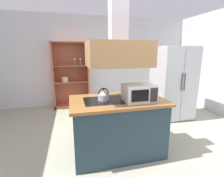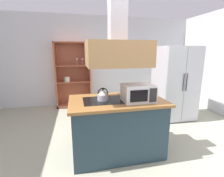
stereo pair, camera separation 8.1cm
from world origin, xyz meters
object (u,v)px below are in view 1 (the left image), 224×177
(kettle, at_px, (104,95))
(cutting_board, at_px, (129,95))
(dish_cabinet, at_px, (71,79))
(refrigerator, at_px, (173,83))
(microwave, at_px, (139,93))

(kettle, xyz_separation_m, cutting_board, (0.49, 0.21, -0.07))
(dish_cabinet, bearing_deg, refrigerator, -31.45)
(dish_cabinet, distance_m, kettle, 2.66)
(microwave, bearing_deg, dish_cabinet, 109.24)
(refrigerator, xyz_separation_m, microwave, (-1.46, -1.29, 0.15))
(refrigerator, height_order, kettle, refrigerator)
(kettle, relative_size, cutting_board, 0.57)
(refrigerator, relative_size, cutting_board, 5.18)
(cutting_board, height_order, microwave, microwave)
(kettle, bearing_deg, dish_cabinet, 100.01)
(dish_cabinet, distance_m, microwave, 2.95)
(dish_cabinet, bearing_deg, kettle, -79.99)
(refrigerator, relative_size, microwave, 3.83)
(kettle, height_order, cutting_board, kettle)
(kettle, xyz_separation_m, microwave, (0.51, -0.16, 0.05))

